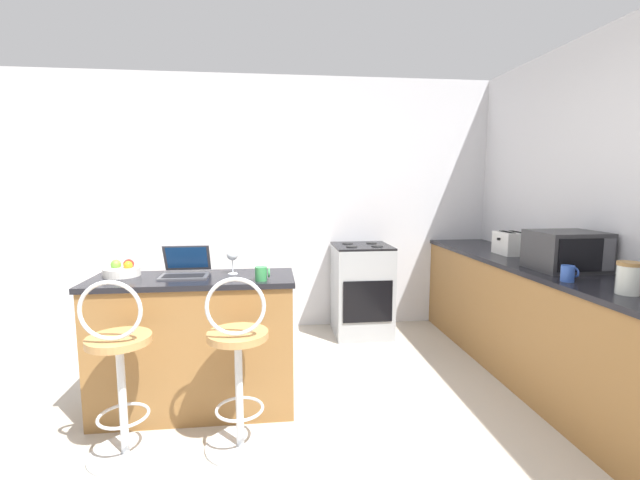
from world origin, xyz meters
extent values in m
cube|color=silver|center=(0.00, 2.56, 1.30)|extent=(12.00, 0.06, 2.60)
cube|color=olive|center=(-0.47, 0.88, 0.44)|extent=(1.28, 0.46, 0.87)
cube|color=black|center=(-0.47, 0.88, 0.89)|extent=(1.31, 0.49, 0.03)
cube|color=olive|center=(2.06, 1.02, 0.44)|extent=(0.58, 3.03, 0.87)
cube|color=black|center=(2.06, 1.02, 0.89)|extent=(0.61, 3.06, 0.03)
cylinder|color=silver|center=(-0.79, 0.42, 0.01)|extent=(0.40, 0.40, 0.02)
cylinder|color=silver|center=(-0.79, 0.42, 0.34)|extent=(0.04, 0.04, 0.65)
torus|color=silver|center=(-0.79, 0.42, 0.24)|extent=(0.28, 0.28, 0.02)
cylinder|color=#B7844C|center=(-0.79, 0.42, 0.67)|extent=(0.34, 0.34, 0.04)
torus|color=silver|center=(-0.79, 0.32, 0.86)|extent=(0.32, 0.02, 0.32)
cylinder|color=silver|center=(-0.16, 0.42, 0.01)|extent=(0.40, 0.40, 0.02)
cylinder|color=silver|center=(-0.16, 0.42, 0.34)|extent=(0.04, 0.04, 0.65)
torus|color=silver|center=(-0.16, 0.42, 0.24)|extent=(0.28, 0.28, 0.02)
cylinder|color=#B7844C|center=(-0.16, 0.42, 0.67)|extent=(0.34, 0.34, 0.04)
torus|color=silver|center=(-0.16, 0.32, 0.86)|extent=(0.32, 0.02, 0.32)
cube|color=#47474C|center=(-0.53, 0.90, 0.91)|extent=(0.30, 0.20, 0.01)
cube|color=black|center=(-0.53, 0.88, 0.92)|extent=(0.26, 0.11, 0.00)
cube|color=#47474C|center=(-0.53, 1.01, 1.02)|extent=(0.30, 0.09, 0.18)
cube|color=#19478C|center=(-0.53, 1.01, 1.02)|extent=(0.27, 0.07, 0.15)
cube|color=#2D2D30|center=(2.09, 0.83, 1.05)|extent=(0.45, 0.38, 0.27)
cube|color=black|center=(2.05, 0.63, 1.05)|extent=(0.31, 0.01, 0.22)
cube|color=#4C4C51|center=(2.25, 0.64, 1.05)|extent=(0.09, 0.01, 0.22)
cube|color=silver|center=(2.10, 1.52, 1.01)|extent=(0.22, 0.27, 0.19)
cube|color=black|center=(2.05, 1.52, 1.10)|extent=(0.05, 0.19, 0.00)
cube|color=black|center=(2.14, 1.52, 1.10)|extent=(0.05, 0.19, 0.00)
cube|color=black|center=(1.98, 1.52, 1.04)|extent=(0.02, 0.02, 0.02)
cube|color=#9EA3A8|center=(0.94, 2.23, 0.44)|extent=(0.56, 0.58, 0.89)
cube|color=black|center=(0.94, 1.93, 0.41)|extent=(0.47, 0.01, 0.40)
cube|color=black|center=(0.94, 2.23, 0.90)|extent=(0.56, 0.58, 0.02)
cylinder|color=black|center=(0.81, 2.11, 0.91)|extent=(0.11, 0.11, 0.01)
cylinder|color=black|center=(1.06, 2.11, 0.91)|extent=(0.11, 0.11, 0.01)
cylinder|color=black|center=(0.81, 2.34, 0.91)|extent=(0.11, 0.11, 0.01)
cylinder|color=black|center=(1.06, 2.34, 0.91)|extent=(0.11, 0.11, 0.01)
cylinder|color=silver|center=(1.98, 0.17, 0.99)|extent=(0.12, 0.12, 0.16)
cylinder|color=olive|center=(1.98, 0.17, 1.08)|extent=(0.12, 0.12, 0.02)
cylinder|color=silver|center=(-0.94, 0.97, 0.94)|extent=(0.23, 0.23, 0.05)
sphere|color=red|center=(-0.90, 0.99, 0.98)|extent=(0.07, 0.07, 0.07)
sphere|color=orange|center=(-0.90, 0.96, 0.98)|extent=(0.06, 0.06, 0.06)
sphere|color=#66B233|center=(-0.98, 0.99, 0.98)|extent=(0.06, 0.06, 0.06)
cylinder|color=silver|center=(-0.22, 0.95, 0.91)|extent=(0.07, 0.07, 0.00)
cylinder|color=silver|center=(-0.22, 0.95, 0.96)|extent=(0.01, 0.01, 0.09)
sphere|color=silver|center=(-0.22, 0.95, 1.04)|extent=(0.08, 0.08, 0.08)
cylinder|color=#338447|center=(-0.03, 0.73, 0.95)|extent=(0.08, 0.08, 0.09)
torus|color=#338447|center=(0.02, 0.73, 0.96)|extent=(0.01, 0.06, 0.06)
cylinder|color=#2D51AD|center=(1.86, 0.49, 0.96)|extent=(0.08, 0.08, 0.10)
torus|color=#2D51AD|center=(1.91, 0.49, 0.96)|extent=(0.01, 0.06, 0.06)
camera|label=1|loc=(0.04, -1.92, 1.50)|focal=24.00mm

